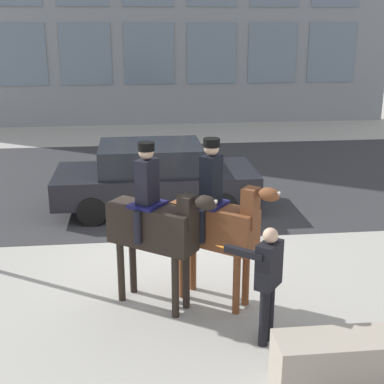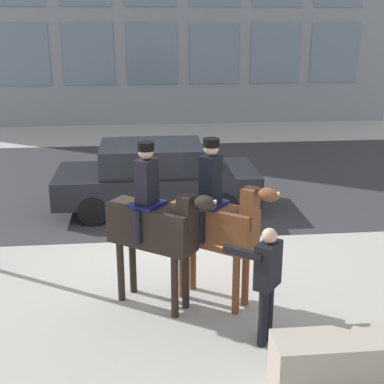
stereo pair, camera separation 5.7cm
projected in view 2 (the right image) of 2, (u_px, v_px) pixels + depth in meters
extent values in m
plane|color=#9E9B93|center=(176.00, 250.00, 10.12)|extent=(80.00, 80.00, 0.00)
cube|color=#2D2D30|center=(163.00, 179.00, 14.62)|extent=(20.04, 8.50, 0.01)
cube|color=slate|center=(23.00, 55.00, 20.90)|extent=(2.02, 0.02, 2.39)
cube|color=slate|center=(88.00, 54.00, 21.15)|extent=(2.02, 0.02, 2.39)
cube|color=slate|center=(152.00, 54.00, 21.39)|extent=(2.02, 0.02, 2.39)
cube|color=slate|center=(214.00, 54.00, 21.63)|extent=(2.02, 0.02, 2.39)
cube|color=slate|center=(275.00, 53.00, 21.88)|extent=(2.02, 0.02, 2.39)
cube|color=slate|center=(334.00, 53.00, 22.12)|extent=(2.02, 0.02, 2.39)
cube|color=black|center=(152.00, 226.00, 7.84)|extent=(1.36, 1.16, 0.62)
cylinder|color=black|center=(186.00, 278.00, 7.97)|extent=(0.11, 0.11, 0.96)
cylinder|color=black|center=(175.00, 287.00, 7.72)|extent=(0.11, 0.11, 0.96)
cylinder|color=black|center=(133.00, 264.00, 8.44)|extent=(0.11, 0.11, 0.96)
cylinder|color=black|center=(121.00, 272.00, 8.19)|extent=(0.11, 0.11, 0.96)
cube|color=black|center=(186.00, 212.00, 7.45)|extent=(0.30, 0.31, 0.48)
cube|color=#382314|center=(179.00, 209.00, 7.50)|extent=(0.08, 0.09, 0.43)
ellipsoid|color=black|center=(205.00, 203.00, 7.25)|extent=(0.40, 0.37, 0.21)
cube|color=silver|center=(212.00, 203.00, 7.19)|extent=(0.13, 0.11, 0.08)
cylinder|color=#382314|center=(113.00, 224.00, 8.21)|extent=(0.09, 0.09, 0.55)
cube|color=#14144C|center=(147.00, 204.00, 7.77)|extent=(0.61, 0.63, 0.05)
cube|color=black|center=(147.00, 181.00, 7.66)|extent=(0.37, 0.39, 0.64)
sphere|color=#D1A889|center=(146.00, 152.00, 7.53)|extent=(0.22, 0.22, 0.22)
cylinder|color=black|center=(146.00, 146.00, 7.50)|extent=(0.24, 0.24, 0.12)
cylinder|color=black|center=(158.00, 216.00, 8.07)|extent=(0.11, 0.11, 0.50)
cylinder|color=black|center=(137.00, 227.00, 7.63)|extent=(0.11, 0.11, 0.50)
cube|color=brown|center=(214.00, 226.00, 7.93)|extent=(1.30, 1.15, 0.62)
cylinder|color=brown|center=(245.00, 277.00, 8.06)|extent=(0.11, 0.11, 0.93)
cylinder|color=brown|center=(236.00, 285.00, 7.81)|extent=(0.11, 0.11, 0.93)
cylinder|color=brown|center=(193.00, 262.00, 8.53)|extent=(0.11, 0.11, 0.93)
cylinder|color=brown|center=(182.00, 270.00, 8.28)|extent=(0.11, 0.11, 0.93)
cube|color=brown|center=(250.00, 208.00, 7.52)|extent=(0.31, 0.31, 0.59)
cube|color=black|center=(242.00, 205.00, 7.58)|extent=(0.08, 0.09, 0.53)
ellipsoid|color=brown|center=(268.00, 195.00, 7.31)|extent=(0.37, 0.35, 0.19)
cube|color=silver|center=(275.00, 194.00, 7.25)|extent=(0.12, 0.11, 0.08)
cylinder|color=black|center=(175.00, 223.00, 8.32)|extent=(0.09, 0.09, 0.55)
cube|color=#14144C|center=(211.00, 204.00, 7.86)|extent=(0.60, 0.62, 0.05)
cube|color=black|center=(211.00, 179.00, 7.75)|extent=(0.37, 0.39, 0.71)
sphere|color=#D1A889|center=(211.00, 148.00, 7.60)|extent=(0.22, 0.22, 0.22)
cylinder|color=black|center=(211.00, 143.00, 7.58)|extent=(0.24, 0.24, 0.12)
cylinder|color=black|center=(219.00, 216.00, 8.16)|extent=(0.11, 0.11, 0.50)
cylinder|color=black|center=(201.00, 227.00, 7.73)|extent=(0.11, 0.11, 0.50)
cylinder|color=black|center=(263.00, 317.00, 7.04)|extent=(0.13, 0.13, 0.84)
cylinder|color=black|center=(268.00, 312.00, 7.17)|extent=(0.13, 0.13, 0.84)
cube|color=black|center=(268.00, 265.00, 6.88)|extent=(0.42, 0.45, 0.62)
sphere|color=#D1A889|center=(269.00, 236.00, 6.75)|extent=(0.20, 0.20, 0.20)
cube|color=black|center=(243.00, 253.00, 6.83)|extent=(0.48, 0.42, 0.09)
cone|color=orange|center=(220.00, 247.00, 7.01)|extent=(0.17, 0.15, 0.04)
cube|color=black|center=(157.00, 183.00, 12.17)|extent=(4.51, 1.94, 0.61)
cube|color=black|center=(152.00, 157.00, 11.97)|extent=(2.26, 1.71, 0.60)
cylinder|color=black|center=(224.00, 206.00, 11.55)|extent=(0.63, 0.23, 0.63)
cylinder|color=black|center=(212.00, 183.00, 13.24)|extent=(0.63, 0.23, 0.63)
cylinder|color=black|center=(93.00, 211.00, 11.28)|extent=(0.63, 0.23, 0.63)
cylinder|color=black|center=(98.00, 186.00, 12.97)|extent=(0.63, 0.23, 0.63)
cube|color=#9E9384|center=(372.00, 359.00, 6.35)|extent=(2.40, 0.56, 0.63)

